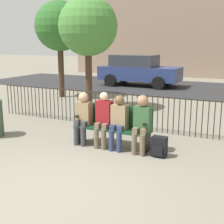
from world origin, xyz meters
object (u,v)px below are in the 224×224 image
Objects in this scene: seated_person_1 at (104,117)px; seated_person_3 at (142,121)px; park_bench at (114,125)px; seated_person_2 at (119,119)px; tree_2 at (88,27)px; tree_0 at (60,27)px; parked_car_0 at (138,70)px; backpack at (159,147)px; seated_person_0 at (83,115)px.

seated_person_1 is 1.00× the size of seated_person_3.
seated_person_1 reaches higher than park_bench.
seated_person_2 is 4.73m from tree_2.
tree_0 reaches higher than parked_car_0.
parked_car_0 reaches higher than backpack.
tree_0 reaches higher than seated_person_2.
park_bench is 0.41× the size of parked_car_0.
seated_person_3 is (0.89, -0.00, 0.02)m from seated_person_1.
seated_person_3 is 0.32× the size of tree_2.
seated_person_2 is 7.35m from tree_0.
seated_person_1 is 0.33× the size of tree_2.
seated_person_0 is at bearing -179.74° from seated_person_1.
park_bench is 1.47× the size of seated_person_2.
backpack is at bearing -1.86° from seated_person_0.
seated_person_2 is 10.11m from parked_car_0.
seated_person_0 is at bearing -169.56° from park_bench.
seated_person_2 is at bearing -0.40° from seated_person_1.
backpack is (1.30, -0.06, -0.48)m from seated_person_1.
seated_person_1 is at bearing 177.29° from backpack.
seated_person_0 is 1.88m from backpack.
seated_person_1 is at bearing -145.22° from park_bench.
seated_person_0 is 0.28× the size of parked_car_0.
park_bench is 4.62m from tree_2.
seated_person_3 reaches higher than seated_person_2.
park_bench is 0.28m from seated_person_2.
tree_0 is at bearing 129.15° from seated_person_0.
park_bench is at bearing 10.44° from seated_person_0.
tree_2 is (-1.75, 3.31, 2.10)m from seated_person_0.
seated_person_1 is at bearing 179.60° from seated_person_2.
seated_person_2 is at bearing -51.40° from tree_2.
tree_2 is (-2.46, 3.18, 2.28)m from park_bench.
parked_car_0 is (-3.26, 9.57, 0.18)m from seated_person_2.
seated_person_2 is 0.52m from seated_person_3.
seated_person_0 is 2.83× the size of backpack.
tree_0 is at bearing 139.40° from backpack.
backpack is 8.18m from tree_0.
tree_0 is 1.04× the size of tree_2.
tree_2 is (-2.27, 3.31, 2.09)m from seated_person_1.
tree_2 reaches higher than seated_person_2.
park_bench is at bearing 169.79° from seated_person_3.
tree_2 reaches higher than backpack.
parked_car_0 is at bearing 111.57° from seated_person_3.
tree_2 reaches higher than seated_person_1.
seated_person_3 is at bearing -68.43° from parked_car_0.
tree_2 is (-2.64, 3.31, 2.11)m from seated_person_2.
seated_person_0 is 1.00× the size of seated_person_2.
seated_person_3 is (0.71, -0.13, 0.20)m from park_bench.
seated_person_0 is at bearing -62.06° from tree_2.
seated_person_1 reaches higher than seated_person_0.
tree_2 reaches higher than seated_person_0.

